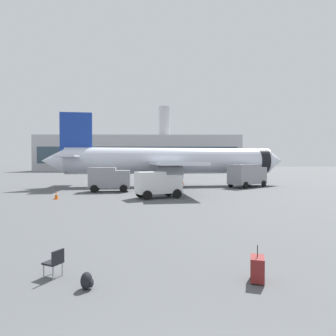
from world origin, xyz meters
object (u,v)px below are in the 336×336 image
object	(u,v)px
airplane_at_gate	(169,161)
safety_cone_near	(183,183)
safety_cone_mid	(56,195)
traveller_backpack	(87,281)
service_truck	(109,178)
fuel_truck	(247,175)
rolling_suitcase	(257,269)
cargo_van	(158,183)
gate_chair	(55,261)

from	to	relation	value
airplane_at_gate	safety_cone_near	size ratio (longest dim) A/B	57.32
safety_cone_mid	traveller_backpack	xyz separation A→B (m)	(8.11, -19.96, -0.17)
service_truck	safety_cone_near	distance (m)	14.14
fuel_truck	safety_cone_mid	bearing A→B (deg)	-149.96
rolling_suitcase	traveller_backpack	size ratio (longest dim) A/B	2.29
fuel_truck	traveller_backpack	xyz separation A→B (m)	(-13.81, -32.64, -1.54)
safety_cone_mid	traveller_backpack	distance (m)	21.54
rolling_suitcase	fuel_truck	bearing A→B (deg)	74.64
airplane_at_gate	cargo_van	bearing A→B (deg)	-95.64
airplane_at_gate	rolling_suitcase	distance (m)	34.80
fuel_truck	airplane_at_gate	bearing A→B (deg)	167.44
airplane_at_gate	gate_chair	distance (m)	34.57
cargo_van	rolling_suitcase	xyz separation A→B (m)	(3.39, -20.22, -1.06)
safety_cone_mid	rolling_suitcase	distance (m)	23.49
cargo_van	rolling_suitcase	bearing A→B (deg)	-80.48
cargo_van	rolling_suitcase	size ratio (longest dim) A/B	4.39
fuel_truck	traveller_backpack	bearing A→B (deg)	-112.94
safety_cone_near	gate_chair	distance (m)	37.05
service_truck	gate_chair	distance (m)	26.34
service_truck	traveller_backpack	bearing A→B (deg)	-80.81
cargo_van	gate_chair	distance (m)	20.02
cargo_van	safety_cone_near	xyz separation A→B (m)	(3.57, 16.71, -1.14)
rolling_suitcase	gate_chair	size ratio (longest dim) A/B	1.28
fuel_truck	cargo_van	bearing A→B (deg)	-135.64
cargo_van	safety_cone_near	distance (m)	17.12
service_truck	cargo_van	size ratio (longest dim) A/B	1.03
airplane_at_gate	gate_chair	xyz separation A→B (m)	(-4.23, -34.16, -3.16)
cargo_van	rolling_suitcase	world-z (taller)	cargo_van
service_truck	safety_cone_mid	world-z (taller)	service_truck
fuel_truck	safety_cone_near	distance (m)	9.99
safety_cone_near	rolling_suitcase	distance (m)	36.93
safety_cone_near	safety_cone_mid	bearing A→B (deg)	-127.27
airplane_at_gate	service_truck	bearing A→B (deg)	-132.51
airplane_at_gate	gate_chair	world-z (taller)	airplane_at_gate
airplane_at_gate	cargo_van	world-z (taller)	airplane_at_gate
traveller_backpack	gate_chair	size ratio (longest dim) A/B	0.56
fuel_truck	safety_cone_near	world-z (taller)	fuel_truck
service_truck	traveller_backpack	distance (m)	27.39
service_truck	safety_cone_mid	bearing A→B (deg)	-117.97
safety_cone_near	airplane_at_gate	bearing A→B (deg)	-132.59
safety_cone_near	safety_cone_mid	size ratio (longest dim) A/B	0.76
fuel_truck	safety_cone_mid	world-z (taller)	fuel_truck
fuel_truck	safety_cone_near	size ratio (longest dim) A/B	9.91
rolling_suitcase	service_truck	bearing A→B (deg)	109.39
fuel_truck	cargo_van	world-z (taller)	fuel_truck
traveller_backpack	gate_chair	xyz separation A→B (m)	(-1.22, 0.88, 0.27)
airplane_at_gate	service_truck	distance (m)	11.10
rolling_suitcase	safety_cone_near	bearing A→B (deg)	89.73
safety_cone_near	safety_cone_mid	xyz separation A→B (m)	(-13.26, -17.43, 0.10)
service_truck	traveller_backpack	size ratio (longest dim) A/B	10.38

